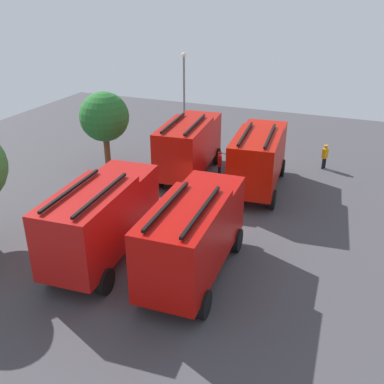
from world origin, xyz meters
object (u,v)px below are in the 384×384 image
(firefighter_0, at_px, (97,208))
(fire_truck_0, at_px, (194,233))
(firefighter_2, at_px, (163,153))
(fire_truck_3, at_px, (189,144))
(fire_truck_2, at_px, (102,217))
(firefighter_3, at_px, (220,163))
(firefighter_4, at_px, (325,156))
(traffic_cone_0, at_px, (153,198))
(fire_truck_1, at_px, (259,156))
(tree_2, at_px, (104,117))
(firefighter_1, at_px, (150,248))
(lamppost, at_px, (184,91))

(firefighter_0, bearing_deg, fire_truck_0, 114.75)
(firefighter_2, bearing_deg, fire_truck_3, 79.81)
(fire_truck_0, relative_size, firefighter_0, 4.39)
(fire_truck_3, xyz_separation_m, firefighter_0, (-7.82, 1.92, -1.23))
(fire_truck_2, xyz_separation_m, firefighter_3, (11.02, -1.70, -1.23))
(fire_truck_3, height_order, firefighter_0, fire_truck_3)
(firefighter_3, relative_size, firefighter_4, 1.00)
(fire_truck_0, height_order, traffic_cone_0, fire_truck_0)
(fire_truck_0, bearing_deg, fire_truck_1, -3.64)
(fire_truck_3, distance_m, tree_2, 6.05)
(fire_truck_0, relative_size, firefighter_3, 4.39)
(fire_truck_1, height_order, firefighter_1, fire_truck_1)
(firefighter_2, height_order, firefighter_4, firefighter_2)
(lamppost, bearing_deg, fire_truck_2, -169.10)
(fire_truck_0, bearing_deg, lamppost, 21.82)
(firefighter_1, relative_size, firefighter_3, 1.08)
(firefighter_0, height_order, firefighter_3, same)
(fire_truck_2, distance_m, firefighter_2, 11.75)
(lamppost, bearing_deg, fire_truck_0, -155.81)
(fire_truck_2, distance_m, firefighter_0, 3.58)
(fire_truck_2, bearing_deg, firefighter_0, 34.58)
(firefighter_3, xyz_separation_m, tree_2, (-0.98, 7.78, 2.50))
(tree_2, bearing_deg, firefighter_3, -82.84)
(fire_truck_1, distance_m, lamppost, 10.52)
(fire_truck_3, height_order, tree_2, tree_2)
(firefighter_1, xyz_separation_m, firefighter_2, (11.27, 4.75, -0.05))
(fire_truck_0, distance_m, firefighter_4, 15.30)
(fire_truck_0, xyz_separation_m, firefighter_3, (10.81, 2.54, -1.23))
(firefighter_4, distance_m, lamppost, 11.61)
(traffic_cone_0, bearing_deg, lamppost, 14.05)
(fire_truck_1, relative_size, firefighter_2, 4.34)
(fire_truck_2, distance_m, tree_2, 11.81)
(fire_truck_1, distance_m, firefighter_1, 10.14)
(fire_truck_0, xyz_separation_m, firefighter_0, (2.42, 6.34, -1.23))
(tree_2, relative_size, lamppost, 0.74)
(fire_truck_2, bearing_deg, fire_truck_3, -3.12)
(fire_truck_1, bearing_deg, firefighter_3, 63.49)
(fire_truck_3, relative_size, firefighter_2, 4.34)
(fire_truck_2, relative_size, firefighter_4, 4.42)
(fire_truck_2, relative_size, firefighter_3, 4.43)
(firefighter_4, relative_size, lamppost, 0.24)
(fire_truck_0, height_order, firefighter_3, fire_truck_0)
(firefighter_0, relative_size, firefighter_2, 0.97)
(fire_truck_0, relative_size, fire_truck_1, 0.99)
(fire_truck_2, height_order, firefighter_2, fire_truck_2)
(tree_2, height_order, lamppost, lamppost)
(firefighter_0, distance_m, firefighter_1, 5.00)
(firefighter_1, bearing_deg, firefighter_4, -119.53)
(lamppost, bearing_deg, firefighter_3, -139.84)
(fire_truck_0, distance_m, traffic_cone_0, 7.59)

